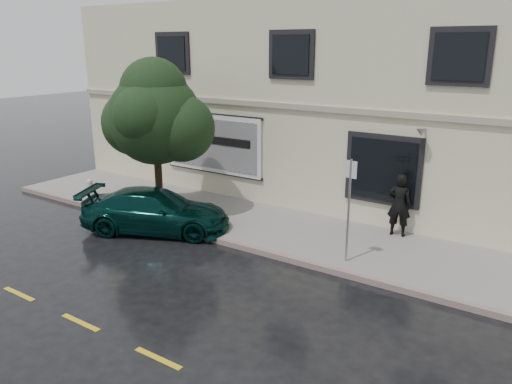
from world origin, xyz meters
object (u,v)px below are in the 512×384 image
Objects in this scene: street_tree at (155,119)px; fire_hydrant at (91,190)px; pedestrian at (399,205)px; car at (156,211)px.

street_tree is 5.66× the size of fire_hydrant.
fire_hydrant is (-10.16, -2.80, -0.53)m from pedestrian.
street_tree is (-0.81, 1.00, 2.62)m from car.
pedestrian is at bearing -86.76° from car.
pedestrian reaches higher than fire_hydrant.
street_tree reaches higher than pedestrian.
street_tree is at bearing -7.18° from fire_hydrant.
pedestrian is at bearing 18.53° from street_tree.
car is at bearing 20.48° from pedestrian.
pedestrian is 10.55m from fire_hydrant.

